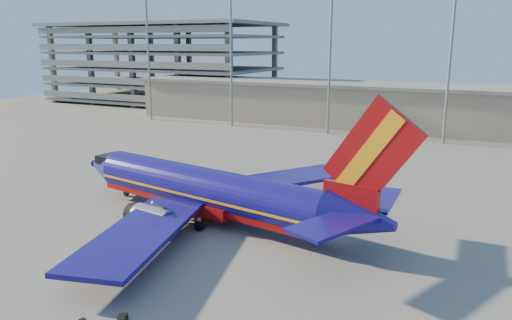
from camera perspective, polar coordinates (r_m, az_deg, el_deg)
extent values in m
plane|color=slate|center=(49.42, -3.08, -6.00)|extent=(220.00, 220.00, 0.00)
cube|color=gray|center=(100.26, 18.63, 5.53)|extent=(120.00, 15.00, 8.00)
cube|color=slate|center=(99.83, 18.81, 7.92)|extent=(122.00, 16.00, 0.60)
cube|color=slate|center=(143.48, -10.40, 6.93)|extent=(60.00, 30.00, 0.70)
cube|color=slate|center=(143.10, -10.48, 8.60)|extent=(60.00, 30.00, 0.70)
cube|color=slate|center=(142.83, -10.55, 10.28)|extent=(60.00, 30.00, 0.70)
cube|color=slate|center=(142.69, -10.62, 11.96)|extent=(60.00, 30.00, 0.70)
cube|color=slate|center=(142.68, -10.69, 13.65)|extent=(60.00, 30.00, 0.70)
cube|color=slate|center=(142.75, -10.75, 14.93)|extent=(62.00, 32.00, 0.80)
cube|color=slate|center=(153.42, -7.63, 10.98)|extent=(1.20, 1.20, 21.00)
cylinder|color=gray|center=(110.11, -12.21, 11.78)|extent=(0.44, 0.44, 28.00)
cylinder|color=gray|center=(99.04, -2.86, 11.92)|extent=(0.44, 0.44, 28.00)
cylinder|color=gray|center=(91.07, 8.46, 11.68)|extent=(0.44, 0.44, 28.00)
cylinder|color=gray|center=(87.06, 21.32, 10.87)|extent=(0.44, 0.44, 28.00)
cylinder|color=navy|center=(47.19, -5.68, -3.30)|extent=(25.99, 8.45, 3.96)
cube|color=#970C0E|center=(47.49, -5.65, -4.47)|extent=(25.85, 7.71, 1.39)
cube|color=#FFA015|center=(47.27, -5.67, -3.61)|extent=(25.99, 8.49, 0.24)
cone|color=navy|center=(58.08, -16.84, -0.65)|extent=(5.13, 4.69, 3.96)
cube|color=black|center=(56.77, -16.06, 0.14)|extent=(3.02, 3.19, 0.86)
cone|color=navy|center=(38.86, 11.85, -6.61)|extent=(6.18, 4.88, 3.96)
cube|color=#970C0E|center=(38.74, 10.80, -4.37)|extent=(4.53, 1.38, 2.35)
cube|color=#970C0E|center=(37.20, 13.12, 0.76)|extent=(7.79, 1.73, 8.54)
cube|color=#FFA015|center=(37.28, 12.82, 0.80)|extent=(5.22, 1.37, 6.70)
cube|color=navy|center=(42.02, 13.44, -4.33)|extent=(3.42, 6.95, 0.24)
cube|color=navy|center=(35.75, 8.80, -7.25)|extent=(5.56, 7.56, 0.24)
cube|color=navy|center=(53.65, 2.36, -2.27)|extent=(13.75, 16.73, 0.37)
cube|color=navy|center=(40.20, -12.99, -8.02)|extent=(9.15, 17.39, 0.37)
cube|color=#970C0E|center=(47.28, -5.16, -5.09)|extent=(7.06, 5.25, 1.07)
cylinder|color=gray|center=(52.52, -2.62, -3.41)|extent=(4.19, 2.90, 2.25)
cylinder|color=gray|center=(44.86, -11.65, -6.63)|extent=(4.19, 2.90, 2.25)
cylinder|color=gray|center=(56.12, -14.63, -3.43)|extent=(0.30, 0.30, 1.18)
cylinder|color=black|center=(56.19, -14.62, -3.67)|extent=(0.72, 0.38, 0.69)
cylinder|color=black|center=(48.96, -2.02, -5.62)|extent=(0.99, 0.74, 0.90)
cylinder|color=black|center=(44.99, -6.46, -7.43)|extent=(0.99, 0.74, 0.90)
cube|color=black|center=(32.11, -15.12, -17.28)|extent=(0.68, 0.46, 0.42)
cube|color=black|center=(32.42, -14.95, -16.98)|extent=(0.64, 0.57, 0.40)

